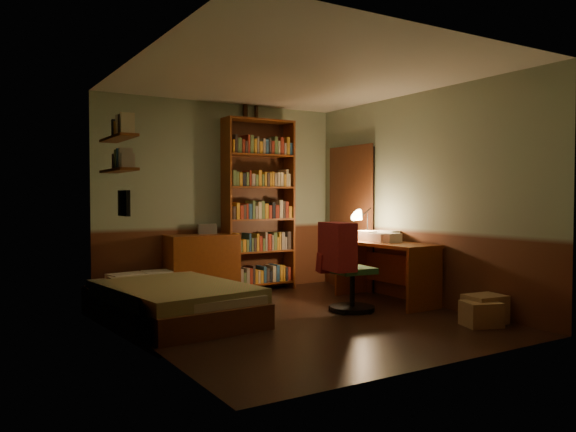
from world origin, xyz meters
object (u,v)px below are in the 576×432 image
office_chair (352,263)px  cardboard_box_a (485,309)px  bookshelf (259,205)px  mini_stereo (207,229)px  desk_lamp (368,215)px  desk (385,272)px  cardboard_box_b (481,314)px  dresser (202,266)px  bed (169,287)px

office_chair → cardboard_box_a: (0.80, -1.21, -0.40)m
office_chair → bookshelf: bearing=103.0°
mini_stereo → cardboard_box_a: (1.79, -3.08, -0.74)m
desk_lamp → cardboard_box_a: desk_lamp is taller
desk_lamp → cardboard_box_a: 2.12m
desk → office_chair: office_chair is taller
bookshelf → cardboard_box_a: (1.03, -3.04, -1.05)m
mini_stereo → cardboard_box_b: mini_stereo is taller
dresser → bookshelf: 1.19m
bed → office_chair: 2.08m
bed → mini_stereo: (0.92, 1.10, 0.55)m
office_chair → cardboard_box_b: size_ratio=3.10×
bed → cardboard_box_b: 3.29m
bookshelf → office_chair: bearing=-82.3°
mini_stereo → bookshelf: bookshelf is taller
bed → mini_stereo: 1.54m
cardboard_box_a → cardboard_box_b: size_ratio=1.10×
bed → desk_lamp: bearing=-6.0°
desk_lamp → cardboard_box_b: desk_lamp is taller
mini_stereo → bookshelf: size_ratio=0.10×
desk → desk_lamp: size_ratio=2.18×
bed → cardboard_box_a: bearing=-40.7°
dresser → mini_stereo: bearing=44.6°
cardboard_box_a → mini_stereo: bearing=120.2°
dresser → cardboard_box_b: bearing=-58.5°
cardboard_box_a → office_chair: bearing=123.3°
desk_lamp → office_chair: (-0.80, -0.70, -0.52)m
bed → cardboard_box_a: bed is taller
office_chair → desk_lamp: bearing=47.0°
mini_stereo → desk_lamp: desk_lamp is taller
dresser → mini_stereo: 0.51m
desk_lamp → bookshelf: bearing=118.9°
dresser → bookshelf: (0.89, 0.08, 0.79)m
dresser → mini_stereo: size_ratio=3.76×
bookshelf → desk: (0.93, -1.60, -0.82)m
cardboard_box_a → desk_lamp: bearing=89.8°
dresser → cardboard_box_a: (1.92, -2.95, -0.26)m
office_chair → cardboard_box_a: 1.50m
office_chair → cardboard_box_a: size_ratio=2.81×
mini_stereo → cardboard_box_a: mini_stereo is taller
dresser → office_chair: bearing=-55.9°
dresser → cardboard_box_b: dresser is taller
desk → cardboard_box_b: size_ratio=3.95×
bed → office_chair: (1.92, -0.77, 0.22)m
bed → office_chair: office_chair is taller
cardboard_box_a → cardboard_box_b: cardboard_box_a is taller
mini_stereo → bookshelf: 0.82m
bed → desk_lamp: (2.72, -0.06, 0.73)m
bed → office_chair: bearing=-26.4°
mini_stereo → desk: bearing=-26.6°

